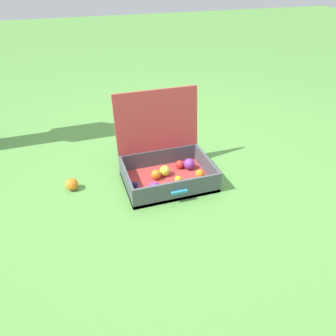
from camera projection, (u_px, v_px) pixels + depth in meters
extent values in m
plane|color=#569342|center=(173.00, 175.00, 2.38)|extent=(16.00, 16.00, 0.00)
cube|color=#B23838|center=(168.00, 181.00, 2.30)|extent=(0.60, 0.44, 0.03)
cube|color=#4C5156|center=(127.00, 181.00, 2.19)|extent=(0.02, 0.44, 0.15)
cube|color=#4C5156|center=(207.00, 167.00, 2.34)|extent=(0.02, 0.44, 0.15)
cube|color=#4C5156|center=(178.00, 191.00, 2.10)|extent=(0.57, 0.02, 0.15)
cube|color=#4C5156|center=(159.00, 159.00, 2.43)|extent=(0.57, 0.02, 0.15)
cube|color=#B23838|center=(157.00, 121.00, 2.30)|extent=(0.60, 0.08, 0.44)
cube|color=teal|center=(179.00, 192.00, 2.08)|extent=(0.11, 0.02, 0.02)
sphere|color=orange|center=(200.00, 174.00, 2.29)|extent=(0.07, 0.07, 0.07)
sphere|color=red|center=(180.00, 164.00, 2.40)|extent=(0.06, 0.06, 0.06)
sphere|color=navy|center=(135.00, 185.00, 2.20)|extent=(0.05, 0.05, 0.05)
sphere|color=#CCDB38|center=(165.00, 171.00, 2.32)|extent=(0.08, 0.08, 0.08)
sphere|color=yellow|center=(178.00, 179.00, 2.25)|extent=(0.05, 0.05, 0.05)
sphere|color=navy|center=(171.00, 189.00, 2.15)|extent=(0.06, 0.06, 0.06)
sphere|color=purple|center=(179.00, 184.00, 2.19)|extent=(0.06, 0.06, 0.06)
sphere|color=purple|center=(189.00, 164.00, 2.39)|extent=(0.08, 0.08, 0.08)
sphere|color=purple|center=(155.00, 187.00, 2.15)|extent=(0.07, 0.07, 0.07)
sphere|color=orange|center=(156.00, 175.00, 2.28)|extent=(0.07, 0.07, 0.07)
sphere|color=orange|center=(72.00, 184.00, 2.21)|extent=(0.09, 0.09, 0.09)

